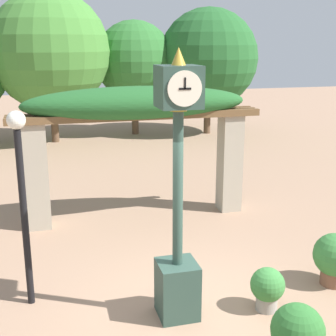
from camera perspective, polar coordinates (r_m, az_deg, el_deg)
name	(u,v)px	position (r m, az deg, el deg)	size (l,w,h in m)	color
ground_plane	(194,315)	(6.92, 3.24, -17.41)	(60.00, 60.00, 0.00)	#9E7A60
pedestal_clock	(178,211)	(6.22, 1.19, -5.22)	(0.54, 0.57, 3.66)	#2D473D
pergola	(137,117)	(9.74, -3.75, 6.18)	(5.23, 1.06, 2.85)	#A89E89
potted_plant_near_left	(335,257)	(7.89, 19.69, -10.21)	(0.68, 0.68, 0.85)	brown
potted_plant_near_right	(267,287)	(6.99, 12.03, -14.03)	(0.49, 0.49, 0.64)	gray
potted_plant_far_left	(297,334)	(5.88, 15.49, -18.89)	(0.62, 0.62, 0.84)	brown
lamp_post	(21,183)	(6.74, -17.44, -1.73)	(0.25, 0.25, 2.84)	black
tree_line	(97,58)	(18.43, -8.68, 13.12)	(13.07, 4.55, 5.57)	brown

